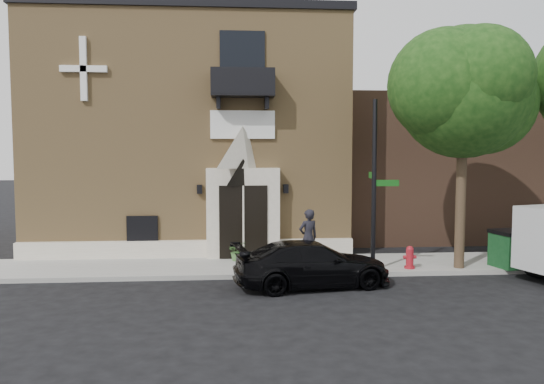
{
  "coord_description": "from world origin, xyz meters",
  "views": [
    {
      "loc": [
        -1.41,
        -16.12,
        3.93
      ],
      "look_at": [
        -0.02,
        2.0,
        2.55
      ],
      "focal_mm": 35.0,
      "sensor_mm": 36.0,
      "label": 1
    }
  ],
  "objects_px": {
    "black_sedan": "(312,264)",
    "fire_hydrant": "(410,257)",
    "pedestrian_near": "(308,238)",
    "street_sign": "(374,185)",
    "dumpster": "(521,248)"
  },
  "relations": [
    {
      "from": "street_sign",
      "to": "pedestrian_near",
      "type": "bearing_deg",
      "value": 161.25
    },
    {
      "from": "black_sedan",
      "to": "dumpster",
      "type": "relative_size",
      "value": 2.25
    },
    {
      "from": "street_sign",
      "to": "fire_hydrant",
      "type": "xyz_separation_m",
      "value": [
        1.25,
        0.18,
        -2.37
      ]
    },
    {
      "from": "fire_hydrant",
      "to": "dumpster",
      "type": "xyz_separation_m",
      "value": [
        3.77,
        0.04,
        0.25
      ]
    },
    {
      "from": "pedestrian_near",
      "to": "street_sign",
      "type": "bearing_deg",
      "value": 135.43
    },
    {
      "from": "dumpster",
      "to": "pedestrian_near",
      "type": "bearing_deg",
      "value": 162.57
    },
    {
      "from": "black_sedan",
      "to": "pedestrian_near",
      "type": "relative_size",
      "value": 2.43
    },
    {
      "from": "black_sedan",
      "to": "street_sign",
      "type": "height_order",
      "value": "street_sign"
    },
    {
      "from": "fire_hydrant",
      "to": "pedestrian_near",
      "type": "distance_m",
      "value": 3.35
    },
    {
      "from": "black_sedan",
      "to": "dumpster",
      "type": "distance_m",
      "value": 7.36
    },
    {
      "from": "black_sedan",
      "to": "pedestrian_near",
      "type": "height_order",
      "value": "pedestrian_near"
    },
    {
      "from": "black_sedan",
      "to": "street_sign",
      "type": "distance_m",
      "value": 3.36
    },
    {
      "from": "fire_hydrant",
      "to": "pedestrian_near",
      "type": "xyz_separation_m",
      "value": [
        -3.23,
        0.65,
        0.58
      ]
    },
    {
      "from": "black_sedan",
      "to": "fire_hydrant",
      "type": "bearing_deg",
      "value": -75.83
    },
    {
      "from": "black_sedan",
      "to": "pedestrian_near",
      "type": "bearing_deg",
      "value": -14.49
    }
  ]
}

